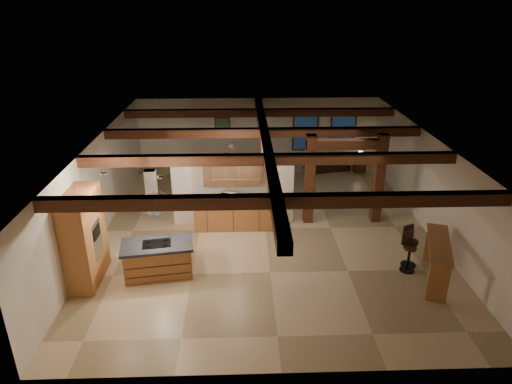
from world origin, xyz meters
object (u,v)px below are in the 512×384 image
kitchen_island (158,258)px  sofa (327,164)px  bar_counter (437,255)px  dining_table (243,182)px

kitchen_island → sofa: bearing=52.8°
kitchen_island → bar_counter: 7.14m
kitchen_island → dining_table: kitchen_island is taller
kitchen_island → bar_counter: (7.11, -0.53, 0.28)m
sofa → bar_counter: 8.28m
dining_table → bar_counter: bearing=-31.8°
sofa → bar_counter: size_ratio=0.86×
kitchen_island → sofa: (5.80, 7.63, -0.18)m
dining_table → bar_counter: bar_counter is taller
dining_table → bar_counter: (4.87, -6.16, 0.41)m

